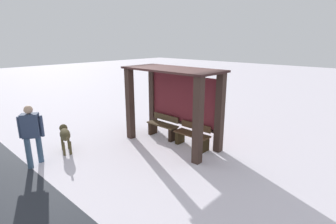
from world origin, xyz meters
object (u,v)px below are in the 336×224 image
at_px(bench_left_inside, 163,127).
at_px(dog, 65,134).
at_px(bus_shelter, 176,96).
at_px(bench_center_inside, 192,137).
at_px(person_walking, 31,131).

xyz_separation_m(bench_left_inside, dog, (-1.30, -2.79, 0.17)).
relative_size(bench_left_inside, dog, 1.14).
height_order(bus_shelter, bench_left_inside, bus_shelter).
relative_size(bus_shelter, bench_center_inside, 2.69).
bearing_deg(dog, bench_center_inside, 47.54).
distance_m(bus_shelter, bench_left_inside, 1.35).
height_order(bench_center_inside, dog, same).
height_order(bench_left_inside, bench_center_inside, bench_left_inside).
bearing_deg(person_walking, bench_center_inside, 58.45).
relative_size(person_walking, dog, 1.60).
bearing_deg(person_walking, dog, 104.28).
xyz_separation_m(bench_left_inside, person_walking, (-1.06, -3.75, 0.59)).
height_order(bus_shelter, person_walking, bus_shelter).
relative_size(bench_center_inside, person_walking, 0.71).
relative_size(bench_left_inside, person_walking, 0.71).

